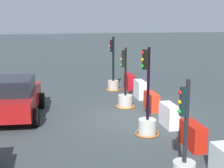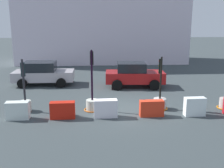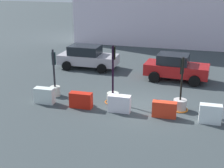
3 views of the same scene
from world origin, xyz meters
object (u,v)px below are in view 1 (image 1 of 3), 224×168
construction_barrier_5 (129,82)px  car_red_compact (15,98)px  traffic_light_3 (113,81)px  traffic_light_0 (184,160)px  traffic_light_1 (147,120)px  construction_barrier_1 (193,135)px  construction_barrier_3 (151,101)px  construction_barrier_4 (140,89)px  construction_barrier_2 (169,115)px  traffic_light_2 (125,98)px

construction_barrier_5 → car_red_compact: size_ratio=0.26×
traffic_light_3 → construction_barrier_5: (0.03, -0.94, -0.11)m
traffic_light_0 → construction_barrier_5: (10.28, -1.17, -0.16)m
traffic_light_1 → construction_barrier_1: traffic_light_1 is taller
construction_barrier_3 → construction_barrier_4: (2.07, -0.07, 0.06)m
construction_barrier_2 → construction_barrier_5: (6.29, -0.03, -0.00)m
traffic_light_2 → construction_barrier_4: size_ratio=2.73×
traffic_light_3 → construction_barrier_4: size_ratio=2.99×
traffic_light_2 → car_red_compact: traffic_light_2 is taller
construction_barrier_1 → construction_barrier_2: construction_barrier_2 is taller
construction_barrier_2 → construction_barrier_5: bearing=-0.3°
traffic_light_1 → construction_barrier_2: (0.63, -1.06, -0.10)m
traffic_light_0 → construction_barrier_2: traffic_light_0 is taller
construction_barrier_5 → traffic_light_1: bearing=171.1°
construction_barrier_4 → construction_barrier_1: bearing=179.5°
traffic_light_3 → construction_barrier_4: bearing=-154.1°
construction_barrier_1 → construction_barrier_4: bearing=-0.5°
construction_barrier_1 → construction_barrier_5: size_ratio=1.08×
construction_barrier_2 → traffic_light_2: bearing=19.9°
traffic_light_1 → construction_barrier_2: traffic_light_1 is taller
traffic_light_0 → car_red_compact: (6.18, 4.61, 0.26)m
construction_barrier_4 → construction_barrier_5: bearing=1.2°
traffic_light_0 → construction_barrier_4: bearing=-8.4°
construction_barrier_4 → construction_barrier_5: (2.04, 0.04, -0.02)m
car_red_compact → traffic_light_1: bearing=-121.0°
traffic_light_2 → construction_barrier_1: (-4.84, -1.05, -0.04)m
traffic_light_0 → car_red_compact: 7.71m
construction_barrier_5 → traffic_light_3: bearing=91.7°
construction_barrier_3 → construction_barrier_5: 4.10m
construction_barrier_3 → construction_barrier_4: construction_barrier_4 is taller
traffic_light_0 → construction_barrier_2: 4.14m
construction_barrier_5 → car_red_compact: bearing=125.3°
construction_barrier_1 → car_red_compact: car_red_compact is taller
traffic_light_0 → construction_barrier_3: 6.28m
traffic_light_1 → traffic_light_2: 3.46m
construction_barrier_2 → construction_barrier_3: 2.19m
construction_barrier_1 → construction_barrier_2: bearing=0.6°
traffic_light_0 → construction_barrier_5: size_ratio=2.46×
construction_barrier_1 → construction_barrier_4: construction_barrier_4 is taller
traffic_light_2 → construction_barrier_1: 4.95m
construction_barrier_1 → car_red_compact: size_ratio=0.28×
traffic_light_1 → construction_barrier_3: (2.82, -1.07, -0.14)m
traffic_light_3 → construction_barrier_3: size_ratio=2.59×
traffic_light_2 → construction_barrier_5: (3.46, -1.06, -0.01)m
construction_barrier_2 → car_red_compact: bearing=69.1°
traffic_light_3 → construction_barrier_1: size_ratio=2.56×
construction_barrier_5 → construction_barrier_4: bearing=-178.8°
traffic_light_0 → traffic_light_2: (6.82, -0.11, -0.15)m
traffic_light_2 → construction_barrier_3: (-0.65, -1.03, -0.05)m
construction_barrier_1 → traffic_light_1: bearing=38.1°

